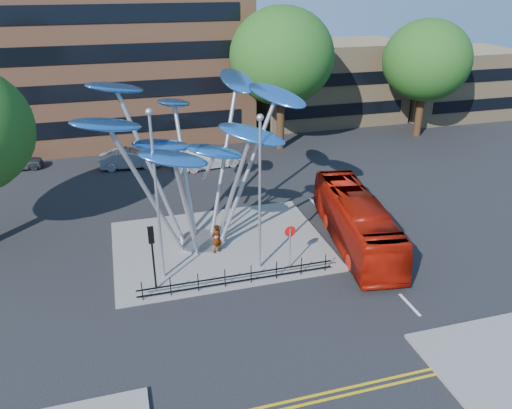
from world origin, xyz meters
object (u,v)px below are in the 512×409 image
object	(u,v)px
parked_car_mid	(129,158)
street_lamp_left	(156,183)
tree_right	(282,56)
no_entry_sign_island	(290,240)
tree_far	(427,61)
red_bus	(356,221)
parked_car_left	(17,162)
traffic_light_island	(152,245)
leaf_sculpture	(194,129)
street_lamp_right	(260,181)
pedestrian	(216,239)
parked_car_right	(209,157)

from	to	relation	value
parked_car_mid	street_lamp_left	bearing A→B (deg)	-173.87
tree_right	parked_car_mid	distance (m)	15.20
no_entry_sign_island	parked_car_mid	bearing A→B (deg)	111.91
tree_far	tree_right	bearing A→B (deg)	-180.00
tree_far	red_bus	world-z (taller)	tree_far
parked_car_left	traffic_light_island	bearing A→B (deg)	-157.34
traffic_light_island	tree_far	bearing A→B (deg)	35.84
leaf_sculpture	red_bus	distance (m)	10.52
leaf_sculpture	no_entry_sign_island	world-z (taller)	leaf_sculpture
tree_right	parked_car_left	distance (m)	23.19
traffic_light_island	parked_car_left	distance (m)	22.16
street_lamp_right	tree_far	bearing A→B (deg)	41.47
no_entry_sign_island	pedestrian	distance (m)	4.35
leaf_sculpture	street_lamp_right	size ratio (longest dim) A/B	1.53
traffic_light_island	red_bus	world-z (taller)	traffic_light_island
tree_far	parked_car_left	world-z (taller)	tree_far
red_bus	street_lamp_left	bearing A→B (deg)	-167.47
red_bus	parked_car_mid	distance (m)	20.29
tree_far	street_lamp_left	distance (m)	32.37
no_entry_sign_island	parked_car_mid	xyz separation A→B (m)	(-7.29, 18.12, -1.04)
street_lamp_left	street_lamp_right	bearing A→B (deg)	-5.71
street_lamp_right	traffic_light_island	size ratio (longest dim) A/B	2.42
red_bus	parked_car_right	distance (m)	15.99
tree_right	red_bus	distance (m)	19.03
tree_far	parked_car_right	distance (m)	22.20
traffic_light_island	pedestrian	xyz separation A→B (m)	(3.63, 2.64, -1.61)
traffic_light_island	pedestrian	world-z (taller)	traffic_light_island
parked_car_right	pedestrian	bearing A→B (deg)	162.52
leaf_sculpture	tree_far	bearing A→B (deg)	32.48
no_entry_sign_island	red_bus	xyz separation A→B (m)	(4.60, 1.68, -0.36)
parked_car_right	parked_car_mid	bearing A→B (deg)	68.10
leaf_sculpture	street_lamp_left	bearing A→B (deg)	-127.40
street_lamp_left	no_entry_sign_island	world-z (taller)	street_lamp_left
pedestrian	parked_car_left	size ratio (longest dim) A/B	0.45
red_bus	tree_right	bearing A→B (deg)	94.43
tree_right	no_entry_sign_island	distance (m)	21.31
tree_right	tree_far	distance (m)	14.03
tree_right	leaf_sculpture	distance (m)	18.37
parked_car_left	parked_car_mid	xyz separation A→B (m)	(8.69, -2.03, 0.13)
tree_right	red_bus	size ratio (longest dim) A/B	1.16
tree_right	street_lamp_left	distance (m)	22.49
parked_car_right	leaf_sculpture	bearing A→B (deg)	158.32
street_lamp_left	no_entry_sign_island	xyz separation A→B (m)	(6.50, -0.98, -3.54)
tree_far	parked_car_right	size ratio (longest dim) A/B	1.94
tree_right	traffic_light_island	size ratio (longest dim) A/B	3.54
pedestrian	no_entry_sign_island	bearing A→B (deg)	120.56
no_entry_sign_island	parked_car_right	size ratio (longest dim) A/B	0.44
tree_right	traffic_light_island	distance (m)	24.06
tree_far	street_lamp_right	world-z (taller)	tree_far
tree_far	parked_car_left	bearing A→B (deg)	178.94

